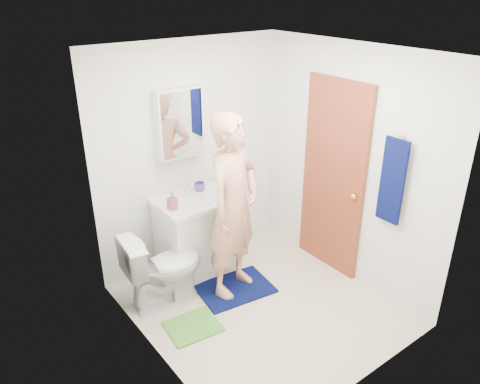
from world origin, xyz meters
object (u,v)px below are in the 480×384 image
towel (392,181)px  medicine_cabinet (179,123)px  toilet (163,268)px  toothbrush_cup (200,187)px  vanity_cabinet (196,237)px  soap_dispenser (172,201)px  man (233,207)px

towel → medicine_cabinet: bearing=124.6°
medicine_cabinet → toilet: size_ratio=0.91×
towel → toothbrush_cup: (-1.03, 1.62, -0.35)m
vanity_cabinet → medicine_cabinet: (0.00, 0.22, 1.20)m
soap_dispenser → towel: bearing=-43.8°
towel → man: 1.47m
vanity_cabinet → soap_dispenser: bearing=-166.7°
soap_dispenser → toothbrush_cup: (0.44, 0.20, -0.04)m
vanity_cabinet → toilet: 0.62m
vanity_cabinet → soap_dispenser: (-0.29, -0.07, 0.54)m
medicine_cabinet → towel: (1.18, -1.71, -0.35)m
vanity_cabinet → towel: size_ratio=1.00×
vanity_cabinet → soap_dispenser: 0.62m
toilet → soap_dispenser: (0.25, 0.21, 0.55)m
toilet → man: 0.89m
vanity_cabinet → medicine_cabinet: size_ratio=1.14×
vanity_cabinet → toothbrush_cup: bearing=41.7°
medicine_cabinet → soap_dispenser: bearing=-135.0°
vanity_cabinet → medicine_cabinet: 1.22m
soap_dispenser → man: man is taller
medicine_cabinet → toothbrush_cup: medicine_cabinet is taller
towel → toilet: 2.28m
medicine_cabinet → man: medicine_cabinet is taller
soap_dispenser → toothbrush_cup: size_ratio=1.51×
toilet → toothbrush_cup: bearing=-54.1°
toilet → soap_dispenser: soap_dispenser is taller
toilet → man: bearing=-105.9°
toothbrush_cup → towel: bearing=-57.5°
toothbrush_cup → medicine_cabinet: bearing=148.8°
vanity_cabinet → towel: bearing=-51.5°
vanity_cabinet → medicine_cabinet: medicine_cabinet is taller
vanity_cabinet → toilet: vanity_cabinet is taller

